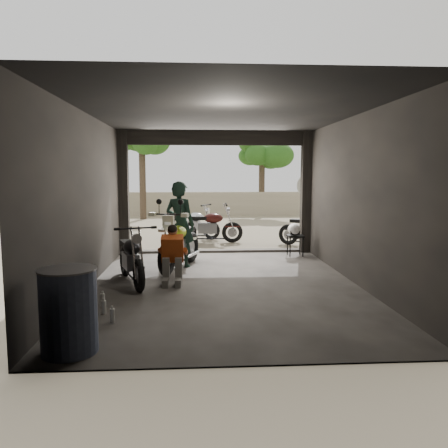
{
  "coord_description": "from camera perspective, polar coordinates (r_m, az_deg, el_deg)",
  "views": [
    {
      "loc": [
        -0.51,
        -8.02,
        2.09
      ],
      "look_at": [
        0.04,
        0.6,
        1.11
      ],
      "focal_mm": 35.0,
      "sensor_mm": 36.0,
      "label": 1
    }
  ],
  "objects": [
    {
      "name": "outside_bike_c",
      "position": [
        12.81,
        11.21,
        -0.38
      ],
      "size": [
        1.81,
        1.57,
        1.16
      ],
      "primitive_type": null,
      "rotation": [
        0.0,
        0.0,
        0.96
      ],
      "color": "black",
      "rests_on": "ground"
    },
    {
      "name": "tree_right",
      "position": [
        22.31,
        5.0,
        10.27
      ],
      "size": [
        2.2,
        2.2,
        5.0
      ],
      "color": "#382B1E",
      "rests_on": "ground"
    },
    {
      "name": "main_bike",
      "position": [
        9.69,
        -5.8,
        -2.04
      ],
      "size": [
        1.41,
        2.12,
        1.31
      ],
      "primitive_type": null,
      "rotation": [
        0.0,
        0.0,
        -0.34
      ],
      "color": "beige",
      "rests_on": "ground"
    },
    {
      "name": "mechanic",
      "position": [
        8.34,
        -6.78,
        -4.2
      ],
      "size": [
        0.56,
        0.76,
        1.09
      ],
      "primitive_type": null,
      "rotation": [
        0.0,
        0.0,
        -0.01
      ],
      "color": "#B34817",
      "rests_on": "ground"
    },
    {
      "name": "stool",
      "position": [
        11.27,
        9.29,
        -1.83
      ],
      "size": [
        0.4,
        0.4,
        0.55
      ],
      "rotation": [
        0.0,
        0.0,
        0.05
      ],
      "color": "black",
      "rests_on": "ground"
    },
    {
      "name": "ground",
      "position": [
        8.3,
        0.02,
        -8.08
      ],
      "size": [
        80.0,
        80.0,
        0.0
      ],
      "primitive_type": "plane",
      "color": "#7A6D56",
      "rests_on": "ground"
    },
    {
      "name": "tree_left",
      "position": [
        20.75,
        -10.72,
        11.65
      ],
      "size": [
        2.2,
        2.2,
        5.6
      ],
      "color": "#382B1E",
      "rests_on": "ground"
    },
    {
      "name": "left_bike",
      "position": [
        8.53,
        -12.06,
        -3.85
      ],
      "size": [
        1.23,
        1.84,
        1.16
      ],
      "primitive_type": null,
      "rotation": [
        0.0,
        0.0,
        0.34
      ],
      "color": "black",
      "rests_on": "ground"
    },
    {
      "name": "outside_bike_a",
      "position": [
        14.26,
        -4.12,
        0.36
      ],
      "size": [
        1.81,
        1.35,
        1.13
      ],
      "primitive_type": null,
      "rotation": [
        0.0,
        0.0,
        1.12
      ],
      "color": "black",
      "rests_on": "ground"
    },
    {
      "name": "rider",
      "position": [
        9.84,
        -5.78,
        -0.06
      ],
      "size": [
        0.84,
        0.74,
        1.94
      ],
      "primitive_type": "imported",
      "rotation": [
        0.0,
        0.0,
        2.65
      ],
      "color": "black",
      "rests_on": "ground"
    },
    {
      "name": "boundary_wall",
      "position": [
        22.07,
        -2.29,
        2.64
      ],
      "size": [
        18.0,
        0.3,
        1.2
      ],
      "primitive_type": "cube",
      "color": "gray",
      "rests_on": "ground"
    },
    {
      "name": "garage",
      "position": [
        8.62,
        -0.21,
        1.1
      ],
      "size": [
        7.0,
        7.13,
        3.2
      ],
      "color": "#2D2B28",
      "rests_on": "ground"
    },
    {
      "name": "outside_bike_b",
      "position": [
        13.3,
        -1.95,
        0.09
      ],
      "size": [
        1.8,
        0.79,
        1.21
      ],
      "primitive_type": null,
      "rotation": [
        0.0,
        0.0,
        1.54
      ],
      "color": "#3A100E",
      "rests_on": "ground"
    },
    {
      "name": "sign_post",
      "position": [
        12.67,
        11.02,
        3.32
      ],
      "size": [
        0.71,
        0.08,
        2.13
      ],
      "rotation": [
        0.0,
        0.0,
        -0.38
      ],
      "color": "black",
      "rests_on": "ground"
    },
    {
      "name": "helmet",
      "position": [
        11.17,
        9.15,
        -0.7
      ],
      "size": [
        0.38,
        0.39,
        0.31
      ],
      "primitive_type": "ellipsoid",
      "rotation": [
        0.0,
        0.0,
        0.17
      ],
      "color": "white",
      "rests_on": "stool"
    },
    {
      "name": "oil_drum",
      "position": [
        5.47,
        -19.63,
        -10.77
      ],
      "size": [
        0.81,
        0.81,
        1.01
      ],
      "primitive_type": "cylinder",
      "rotation": [
        0.0,
        0.0,
        -0.31
      ],
      "color": "#3A4562",
      "rests_on": "ground"
    }
  ]
}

